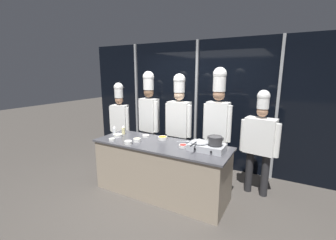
{
  "coord_description": "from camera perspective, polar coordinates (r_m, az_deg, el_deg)",
  "views": [
    {
      "loc": [
        1.82,
        -3.04,
        2.05
      ],
      "look_at": [
        0.0,
        0.25,
        1.24
      ],
      "focal_mm": 24.0,
      "sensor_mm": 36.0,
      "label": 1
    }
  ],
  "objects": [
    {
      "name": "portable_stove",
      "position": [
        3.45,
        9.87,
        -6.73
      ],
      "size": [
        0.53,
        0.35,
        0.11
      ],
      "color": "#B2B5BA",
      "rests_on": "demo_counter"
    },
    {
      "name": "chef_sous",
      "position": [
        4.63,
        -4.85,
        2.09
      ],
      "size": [
        0.5,
        0.25,
        2.06
      ],
      "rotation": [
        0.0,
        0.0,
        3.01
      ],
      "color": "#4C4C51",
      "rests_on": "ground_plane"
    },
    {
      "name": "serving_spoon_slotted",
      "position": [
        3.82,
        4.48,
        -5.44
      ],
      "size": [
        0.21,
        0.13,
        0.02
      ],
      "color": "#B2B5BA",
      "rests_on": "demo_counter"
    },
    {
      "name": "prep_bowl_ginger",
      "position": [
        3.84,
        -7.86,
        -5.01
      ],
      "size": [
        0.13,
        0.13,
        0.06
      ],
      "color": "white",
      "rests_on": "demo_counter"
    },
    {
      "name": "chef_pastry",
      "position": [
        4.01,
        12.53,
        0.78
      ],
      "size": [
        0.51,
        0.23,
        2.13
      ],
      "rotation": [
        0.0,
        0.0,
        3.09
      ],
      "color": "#232326",
      "rests_on": "ground_plane"
    },
    {
      "name": "chef_apprentice",
      "position": [
        3.98,
        22.31,
        -4.21
      ],
      "size": [
        0.62,
        0.31,
        1.77
      ],
      "rotation": [
        0.0,
        0.0,
        3.0
      ],
      "color": "#232326",
      "rests_on": "ground_plane"
    },
    {
      "name": "window_wall_back",
      "position": [
        4.99,
        7.32,
        3.99
      ],
      "size": [
        5.66,
        0.09,
        2.7
      ],
      "color": "black",
      "rests_on": "ground_plane"
    },
    {
      "name": "demo_counter",
      "position": [
        3.88,
        -1.83,
        -12.23
      ],
      "size": [
        2.29,
        0.8,
        0.89
      ],
      "color": "gray",
      "rests_on": "ground_plane"
    },
    {
      "name": "prep_bowl_noodles",
      "position": [
        4.19,
        -12.62,
        -3.79
      ],
      "size": [
        0.16,
        0.16,
        0.05
      ],
      "color": "white",
      "rests_on": "demo_counter"
    },
    {
      "name": "squeeze_bottle_clear",
      "position": [
        4.3,
        -13.46,
        -2.67
      ],
      "size": [
        0.06,
        0.06,
        0.18
      ],
      "color": "white",
      "rests_on": "demo_counter"
    },
    {
      "name": "prep_bowl_bell_pepper",
      "position": [
        3.55,
        3.8,
        -6.53
      ],
      "size": [
        0.13,
        0.13,
        0.04
      ],
      "color": "white",
      "rests_on": "demo_counter"
    },
    {
      "name": "prep_bowl_bean_sprouts",
      "position": [
        3.98,
        -14.07,
        -4.8
      ],
      "size": [
        0.1,
        0.1,
        0.04
      ],
      "color": "white",
      "rests_on": "demo_counter"
    },
    {
      "name": "squeeze_bottle_oil",
      "position": [
        4.35,
        -11.26,
        -2.48
      ],
      "size": [
        0.06,
        0.06,
        0.17
      ],
      "color": "beige",
      "rests_on": "demo_counter"
    },
    {
      "name": "chef_head",
      "position": [
        5.06,
        -12.15,
        0.82
      ],
      "size": [
        0.47,
        0.25,
        1.82
      ],
      "rotation": [
        0.0,
        0.0,
        3.32
      ],
      "color": "#2D3856",
      "rests_on": "ground_plane"
    },
    {
      "name": "stock_pot",
      "position": [
        3.38,
        11.9,
        -5.05
      ],
      "size": [
        0.24,
        0.21,
        0.13
      ],
      "color": "#333335",
      "rests_on": "portable_stove"
    },
    {
      "name": "prep_bowl_carrots",
      "position": [
        3.94,
        -1.37,
        -4.52
      ],
      "size": [
        0.17,
        0.17,
        0.05
      ],
      "color": "white",
      "rests_on": "demo_counter"
    },
    {
      "name": "prep_bowl_chicken",
      "position": [
        4.1,
        -5.65,
        -4.01
      ],
      "size": [
        0.13,
        0.13,
        0.04
      ],
      "color": "white",
      "rests_on": "demo_counter"
    },
    {
      "name": "prep_bowl_rice",
      "position": [
        3.74,
        -10.08,
        -5.58
      ],
      "size": [
        0.13,
        0.13,
        0.05
      ],
      "color": "white",
      "rests_on": "demo_counter"
    },
    {
      "name": "frying_pan",
      "position": [
        3.47,
        7.98,
        -5.19
      ],
      "size": [
        0.28,
        0.49,
        0.05
      ],
      "color": "#ADAFB5",
      "rests_on": "portable_stove"
    },
    {
      "name": "ground_plane",
      "position": [
        4.09,
        -1.78,
        -17.94
      ],
      "size": [
        24.0,
        24.0,
        0.0
      ],
      "primitive_type": "plane",
      "color": "#47423D"
    },
    {
      "name": "chef_line",
      "position": [
        4.32,
        2.79,
        0.59
      ],
      "size": [
        0.56,
        0.24,
        2.02
      ],
      "rotation": [
        0.0,
        0.0,
        3.1
      ],
      "color": "#4C4C51",
      "rests_on": "ground_plane"
    }
  ]
}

